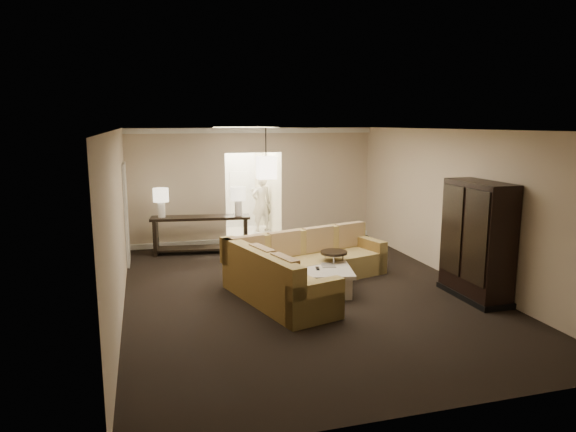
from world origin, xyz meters
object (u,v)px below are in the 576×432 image
object	(u,v)px
person	(261,201)
console_table	(201,231)
sectional_sofa	(302,268)
coffee_table	(320,279)
drink_table	(334,260)
armoire	(477,243)

from	to	relation	value
person	console_table	bearing A→B (deg)	35.20
sectional_sofa	coffee_table	bearing A→B (deg)	-62.00
sectional_sofa	drink_table	size ratio (longest dim) A/B	5.31
armoire	person	size ratio (longest dim) A/B	1.17
armoire	drink_table	distance (m)	2.48
sectional_sofa	drink_table	bearing A→B (deg)	-7.22
armoire	drink_table	bearing A→B (deg)	146.04
armoire	person	bearing A→B (deg)	109.67
console_table	drink_table	bearing A→B (deg)	-46.94
console_table	person	xyz separation A→B (m)	(1.85, 1.99, 0.33)
sectional_sofa	armoire	distance (m)	3.00
sectional_sofa	drink_table	world-z (taller)	sectional_sofa
coffee_table	armoire	xyz separation A→B (m)	(2.40, -0.99, 0.73)
coffee_table	drink_table	size ratio (longest dim) A/B	2.07
person	drink_table	bearing A→B (deg)	80.82
sectional_sofa	console_table	bearing A→B (deg)	99.69
person	armoire	bearing A→B (deg)	97.81
coffee_table	drink_table	xyz separation A→B (m)	(0.39, 0.36, 0.22)
sectional_sofa	person	size ratio (longest dim) A/B	1.93
console_table	drink_table	xyz separation A→B (m)	(2.08, -2.93, -0.07)
coffee_table	drink_table	world-z (taller)	drink_table
drink_table	person	size ratio (longest dim) A/B	0.36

